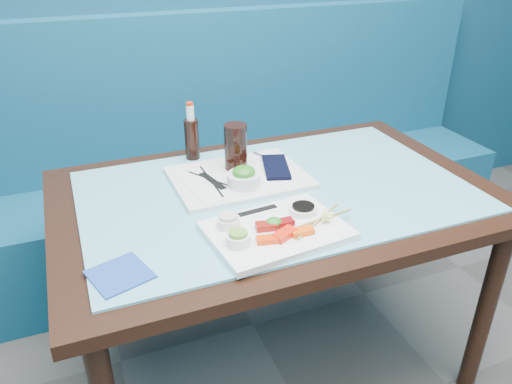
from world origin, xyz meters
name	(u,v)px	position (x,y,z in m)	size (l,w,h in m)	color
booth_bench	(207,185)	(0.00, 2.29, 0.37)	(3.00, 0.56, 1.17)	navy
dining_table	(276,214)	(0.00, 1.45, 0.67)	(1.40, 0.90, 0.75)	black
glass_top	(276,191)	(0.00, 1.45, 0.75)	(1.22, 0.76, 0.01)	#63B5C7
sashimi_plate	(277,231)	(-0.10, 1.21, 0.77)	(0.37, 0.26, 0.02)	white
salmon_left	(268,240)	(-0.15, 1.16, 0.78)	(0.06, 0.03, 0.01)	#FF380A
salmon_mid	(284,234)	(-0.10, 1.16, 0.79)	(0.07, 0.03, 0.02)	red
salmon_right	(302,232)	(-0.05, 1.16, 0.78)	(0.06, 0.03, 0.02)	#FF550A
tuna_left	(266,226)	(-0.13, 1.22, 0.79)	(0.06, 0.03, 0.02)	maroon
tuna_right	(284,223)	(-0.08, 1.22, 0.79)	(0.05, 0.03, 0.02)	maroon
seaweed_garnish	(274,222)	(-0.11, 1.22, 0.79)	(0.05, 0.04, 0.03)	#227E1D
ramekin_wasabi	(238,239)	(-0.23, 1.18, 0.79)	(0.07, 0.07, 0.03)	white
wasabi_fill	(238,233)	(-0.23, 1.18, 0.81)	(0.05, 0.05, 0.01)	#6BA033
ramekin_ginger	(229,222)	(-0.22, 1.27, 0.79)	(0.06, 0.06, 0.03)	white
ginger_fill	(229,217)	(-0.22, 1.27, 0.81)	(0.05, 0.05, 0.01)	beige
soy_dish	(303,210)	(0.00, 1.26, 0.79)	(0.08, 0.08, 0.02)	white
soy_fill	(303,206)	(0.00, 1.26, 0.80)	(0.07, 0.07, 0.01)	black
lemon_wedge	(329,217)	(0.04, 1.18, 0.80)	(0.04, 0.04, 0.03)	#FAF576
chopstick_sleeve	(257,210)	(-0.12, 1.32, 0.78)	(0.12, 0.02, 0.00)	black
wooden_chopstick_a	(315,221)	(0.01, 1.20, 0.78)	(0.01, 0.01, 0.25)	#9C7D49
wooden_chopstick_b	(318,221)	(0.02, 1.20, 0.78)	(0.01, 0.01, 0.23)	#A18A4C
serving_tray	(239,178)	(-0.09, 1.56, 0.77)	(0.44, 0.33, 0.02)	white
paper_placemat	(239,175)	(-0.09, 1.56, 0.78)	(0.36, 0.25, 0.00)	silver
seaweed_bowl	(244,180)	(-0.10, 1.49, 0.80)	(0.11, 0.11, 0.04)	silver
seaweed_salad	(244,172)	(-0.10, 1.49, 0.82)	(0.07, 0.07, 0.04)	#27791C
cola_glass	(236,147)	(-0.08, 1.62, 0.85)	(0.08, 0.08, 0.16)	black
navy_pouch	(276,167)	(0.05, 1.56, 0.78)	(0.08, 0.19, 0.01)	black
fork	(263,156)	(0.04, 1.67, 0.78)	(0.01, 0.01, 0.09)	silver
black_chopstick_a	(211,181)	(-0.19, 1.55, 0.78)	(0.01, 0.01, 0.24)	black
black_chopstick_b	(214,181)	(-0.18, 1.55, 0.78)	(0.01, 0.01, 0.22)	black
tray_sleeve	(212,181)	(-0.18, 1.55, 0.78)	(0.02, 0.14, 0.00)	black
cola_bottle_body	(192,139)	(-0.18, 1.79, 0.83)	(0.05, 0.05, 0.15)	black
cola_bottle_neck	(190,113)	(-0.18, 1.79, 0.93)	(0.03, 0.03, 0.05)	white
cola_bottle_cap	(190,104)	(-0.18, 1.79, 0.96)	(0.03, 0.03, 0.01)	red
blue_napkin	(120,274)	(-0.53, 1.18, 0.76)	(0.13, 0.13, 0.01)	#1B4199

